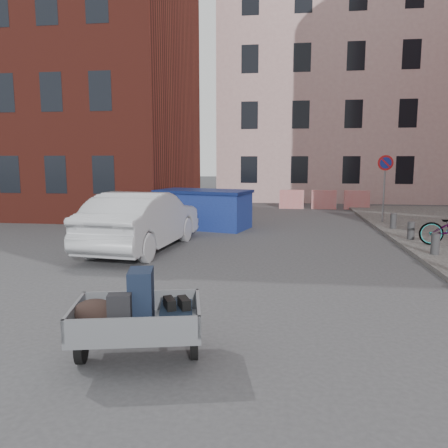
# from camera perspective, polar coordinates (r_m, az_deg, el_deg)

# --- Properties ---
(ground) EXTENTS (120.00, 120.00, 0.00)m
(ground) POSITION_cam_1_polar(r_m,az_deg,el_deg) (9.09, -5.31, -8.20)
(ground) COLOR #38383A
(ground) RESTS_ON ground
(building_brick) EXTENTS (12.00, 10.00, 14.00)m
(building_brick) POSITION_cam_1_polar(r_m,az_deg,el_deg) (24.52, -20.25, 18.25)
(building_brick) COLOR #591E16
(building_brick) RESTS_ON ground
(building_pink) EXTENTS (16.00, 8.00, 14.00)m
(building_pink) POSITION_cam_1_polar(r_m,az_deg,el_deg) (31.07, 15.53, 16.25)
(building_pink) COLOR #BD9391
(building_pink) RESTS_ON ground
(no_parking_sign) EXTENTS (0.60, 0.09, 2.65)m
(no_parking_sign) POSITION_cam_1_polar(r_m,az_deg,el_deg) (18.43, 20.28, 6.09)
(no_parking_sign) COLOR gray
(no_parking_sign) RESTS_ON sidewalk
(bollards) EXTENTS (0.22, 9.02, 0.55)m
(bollards) POSITION_cam_1_polar(r_m,az_deg,el_deg) (12.75, 25.88, -2.37)
(bollards) COLOR #3A3A3D
(bollards) RESTS_ON sidewalk
(barriers) EXTENTS (4.70, 0.18, 1.00)m
(barriers) POSITION_cam_1_polar(r_m,az_deg,el_deg) (23.69, 12.92, 3.12)
(barriers) COLOR red
(barriers) RESTS_ON ground
(trailer) EXTENTS (1.80, 1.94, 1.20)m
(trailer) POSITION_cam_1_polar(r_m,az_deg,el_deg) (5.82, -11.36, -11.69)
(trailer) COLOR black
(trailer) RESTS_ON ground
(dumpster) EXTENTS (3.82, 2.63, 1.46)m
(dumpster) POSITION_cam_1_polar(r_m,az_deg,el_deg) (16.69, -2.70, 2.00)
(dumpster) COLOR navy
(dumpster) RESTS_ON ground
(silver_car) EXTENTS (2.33, 5.28, 1.69)m
(silver_car) POSITION_cam_1_polar(r_m,az_deg,el_deg) (12.85, -10.53, 0.44)
(silver_car) COLOR #B4B7BC
(silver_car) RESTS_ON ground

